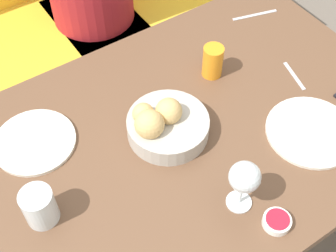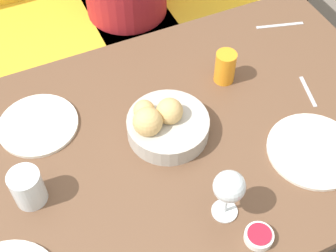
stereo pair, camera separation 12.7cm
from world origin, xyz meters
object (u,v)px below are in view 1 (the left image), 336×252
Objects in this scene: bread_basket at (164,124)px; plate_far_center at (35,142)px; plate_near_right at (311,132)px; wine_glass at (244,178)px; water_tumbler at (39,207)px; jam_bowl_berry at (277,221)px; juice_glass at (213,61)px; knife_silver at (255,15)px; spoon_coffee at (294,76)px; couch at (64,28)px.

bread_basket reaches higher than plate_far_center.
wine_glass is (-0.30, -0.06, 0.11)m from plate_near_right.
water_tumbler is at bearing 150.95° from wine_glass.
juice_glass is at bearing 70.24° from jam_bowl_berry.
water_tumbler is 0.63× the size of knife_silver.
spoon_coffee is (0.45, -0.04, -0.04)m from bread_basket.
plate_near_right is at bearing -113.14° from knife_silver.
water_tumbler reaches higher than knife_silver.
bread_basket is at bearing 100.85° from jam_bowl_berry.
knife_silver is 0.30m from spoon_coffee.
plate_near_right is 0.74m from water_tumbler.
couch is at bearing 86.19° from wine_glass.
couch is 0.97m from knife_silver.
spoon_coffee is at bearing -36.37° from juice_glass.
couch is 1.28m from water_tumbler.
juice_glass is 1.02× the size of water_tumbler.
wine_glass reaches higher than plate_far_center.
juice_glass reaches higher than jam_bowl_berry.
knife_silver is (0.47, 0.63, -0.01)m from jam_bowl_berry.
couch is at bearing 87.98° from jam_bowl_berry.
plate_near_right is 0.33m from wine_glass.
bread_basket is at bearing 96.88° from wine_glass.
wine_glass reaches higher than water_tumbler.
couch is 11.15× the size of knife_silver.
water_tumbler is 0.84m from spoon_coffee.
plate_near_right is 0.35m from juice_glass.
jam_bowl_berry is at bearing -35.63° from water_tumbler.
plate_far_center is at bearing 125.06° from jam_bowl_berry.
couch is 14.72× the size of spoon_coffee.
bread_basket is 1.85× the size of spoon_coffee.
water_tumbler is (-0.07, -0.22, 0.05)m from plate_far_center.
knife_silver is at bearing 25.72° from juice_glass.
juice_glass is 0.65× the size of wine_glass.
plate_far_center is (-0.65, 0.39, 0.00)m from plate_near_right.
couch is 1.05m from plate_far_center.
bread_basket is 2.23× the size of water_tumbler.
juice_glass is (0.56, -0.06, 0.05)m from plate_far_center.
jam_bowl_berry is at bearing -68.07° from wine_glass.
knife_silver is (0.29, 0.14, -0.05)m from juice_glass.
plate_near_right is at bearing -80.29° from couch.
water_tumbler is at bearing -165.50° from juice_glass.
bread_basket is (-0.12, -1.04, 0.44)m from couch.
bread_basket is 0.60m from knife_silver.
couch reaches higher than juice_glass.
couch reaches higher than plate_near_right.
plate_far_center is 0.58m from wine_glass.
plate_far_center is 0.56m from juice_glass.
jam_bowl_berry is (-0.27, -0.15, 0.01)m from plate_near_right.
plate_near_right is 1.56× the size of knife_silver.
wine_glass is at bearing -29.05° from water_tumbler.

